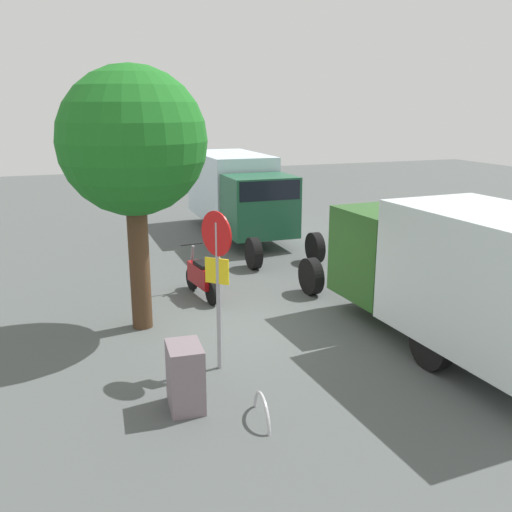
{
  "coord_description": "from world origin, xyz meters",
  "views": [
    {
      "loc": [
        -10.3,
        3.46,
        4.44
      ],
      "look_at": [
        0.34,
        -0.48,
        1.41
      ],
      "focal_mm": 39.38,
      "sensor_mm": 36.0,
      "label": 1
    }
  ],
  "objects_px": {
    "stop_sign": "(217,266)",
    "box_truck_near": "(456,269)",
    "street_tree": "(133,144)",
    "bike_rack_hoop": "(262,420)",
    "motorcycle": "(202,276)",
    "box_truck_far": "(238,191)",
    "utility_cabinet": "(185,377)"
  },
  "relations": [
    {
      "from": "box_truck_near",
      "to": "motorcycle",
      "type": "height_order",
      "value": "box_truck_near"
    },
    {
      "from": "stop_sign",
      "to": "street_tree",
      "type": "relative_size",
      "value": 0.53
    },
    {
      "from": "stop_sign",
      "to": "bike_rack_hoop",
      "type": "relative_size",
      "value": 3.29
    },
    {
      "from": "street_tree",
      "to": "bike_rack_hoop",
      "type": "bearing_deg",
      "value": -166.23
    },
    {
      "from": "motorcycle",
      "to": "bike_rack_hoop",
      "type": "relative_size",
      "value": 2.13
    },
    {
      "from": "box_truck_near",
      "to": "stop_sign",
      "type": "relative_size",
      "value": 2.6
    },
    {
      "from": "motorcycle",
      "to": "box_truck_near",
      "type": "bearing_deg",
      "value": -147.8
    },
    {
      "from": "box_truck_near",
      "to": "utility_cabinet",
      "type": "height_order",
      "value": "box_truck_near"
    },
    {
      "from": "box_truck_near",
      "to": "stop_sign",
      "type": "height_order",
      "value": "stop_sign"
    },
    {
      "from": "stop_sign",
      "to": "bike_rack_hoop",
      "type": "height_order",
      "value": "stop_sign"
    },
    {
      "from": "street_tree",
      "to": "motorcycle",
      "type": "bearing_deg",
      "value": -49.93
    },
    {
      "from": "motorcycle",
      "to": "utility_cabinet",
      "type": "bearing_deg",
      "value": 154.87
    },
    {
      "from": "motorcycle",
      "to": "bike_rack_hoop",
      "type": "distance_m",
      "value": 5.68
    },
    {
      "from": "box_truck_far",
      "to": "utility_cabinet",
      "type": "height_order",
      "value": "box_truck_far"
    },
    {
      "from": "motorcycle",
      "to": "stop_sign",
      "type": "distance_m",
      "value": 4.06
    },
    {
      "from": "motorcycle",
      "to": "utility_cabinet",
      "type": "distance_m",
      "value": 5.11
    },
    {
      "from": "box_truck_far",
      "to": "stop_sign",
      "type": "relative_size",
      "value": 2.87
    },
    {
      "from": "bike_rack_hoop",
      "to": "street_tree",
      "type": "bearing_deg",
      "value": 13.77
    },
    {
      "from": "box_truck_near",
      "to": "street_tree",
      "type": "distance_m",
      "value": 6.52
    },
    {
      "from": "box_truck_far",
      "to": "utility_cabinet",
      "type": "xyz_separation_m",
      "value": [
        -11.09,
        4.57,
        -1.06
      ]
    },
    {
      "from": "box_truck_near",
      "to": "box_truck_far",
      "type": "height_order",
      "value": "box_truck_far"
    },
    {
      "from": "street_tree",
      "to": "utility_cabinet",
      "type": "xyz_separation_m",
      "value": [
        -3.48,
        -0.09,
        -3.25
      ]
    },
    {
      "from": "stop_sign",
      "to": "box_truck_near",
      "type": "bearing_deg",
      "value": -98.63
    },
    {
      "from": "box_truck_far",
      "to": "box_truck_near",
      "type": "bearing_deg",
      "value": 4.32
    },
    {
      "from": "utility_cabinet",
      "to": "bike_rack_hoop",
      "type": "bearing_deg",
      "value": -128.64
    },
    {
      "from": "utility_cabinet",
      "to": "motorcycle",
      "type": "bearing_deg",
      "value": -17.71
    },
    {
      "from": "utility_cabinet",
      "to": "street_tree",
      "type": "bearing_deg",
      "value": 1.5
    },
    {
      "from": "box_truck_far",
      "to": "motorcycle",
      "type": "distance_m",
      "value": 6.99
    },
    {
      "from": "box_truck_near",
      "to": "box_truck_far",
      "type": "xyz_separation_m",
      "value": [
        10.66,
        0.66,
        0.02
      ]
    },
    {
      "from": "box_truck_far",
      "to": "motorcycle",
      "type": "relative_size",
      "value": 4.44
    },
    {
      "from": "street_tree",
      "to": "stop_sign",
      "type": "bearing_deg",
      "value": -158.45
    },
    {
      "from": "street_tree",
      "to": "box_truck_far",
      "type": "bearing_deg",
      "value": -31.53
    }
  ]
}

